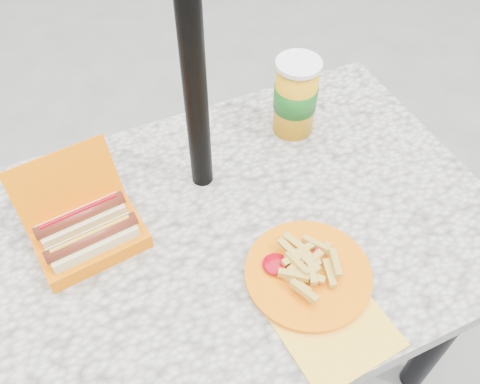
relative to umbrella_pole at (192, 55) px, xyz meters
name	(u,v)px	position (x,y,z in m)	size (l,w,h in m)	color
ground	(233,359)	(0.00, -0.16, -1.10)	(60.00, 60.00, 0.00)	slate
picnic_table	(230,254)	(0.00, -0.16, -0.46)	(1.20, 0.80, 0.75)	beige
umbrella_pole	(192,55)	(0.00, 0.00, 0.00)	(0.05, 0.05, 2.20)	black
hotdog_box	(88,232)	(-0.29, -0.07, -0.31)	(0.24, 0.23, 0.17)	#F87100
fries_plate	(309,276)	(0.09, -0.35, -0.34)	(0.26, 0.36, 0.05)	yellow
soda_cup	(295,97)	(0.28, 0.07, -0.25)	(0.11, 0.11, 0.21)	orange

